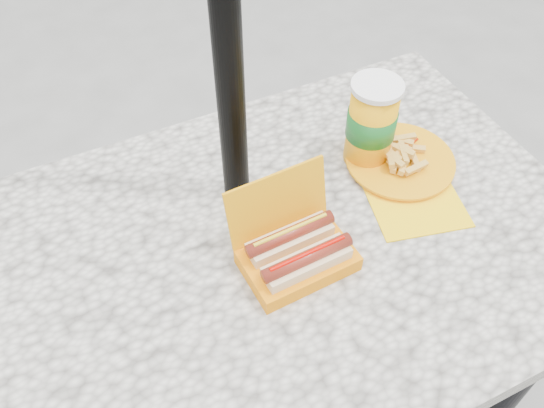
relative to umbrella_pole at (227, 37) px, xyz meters
name	(u,v)px	position (x,y,z in m)	size (l,w,h in m)	color
ground	(272,406)	(0.00, -0.16, -1.10)	(60.00, 60.00, 0.00)	slate
picnic_table	(272,280)	(0.00, -0.16, -0.46)	(1.20, 0.80, 0.75)	beige
umbrella_pole	(227,37)	(0.00, 0.00, 0.00)	(0.05, 0.05, 2.20)	black
hotdog_box	(296,252)	(0.02, -0.21, -0.31)	(0.20, 0.16, 0.16)	orange
fries_plate	(400,162)	(0.33, -0.09, -0.34)	(0.25, 0.32, 0.05)	yellow
soda_cup	(371,123)	(0.28, -0.03, -0.25)	(0.10, 0.10, 0.19)	#FFA608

